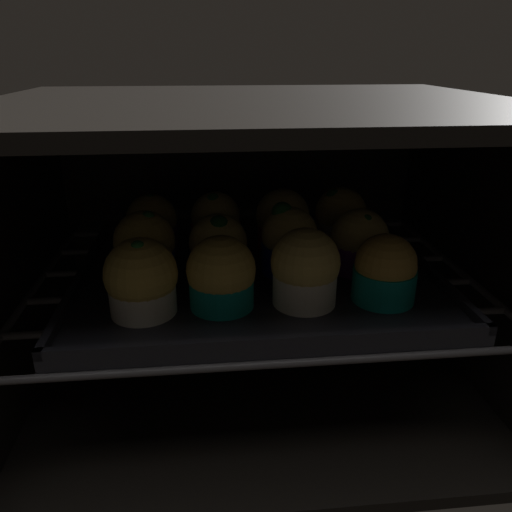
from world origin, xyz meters
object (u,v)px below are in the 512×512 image
object	(u,v)px
muffin_row1_col2	(289,241)
muffin_row2_col0	(152,225)
muffin_row1_col0	(145,248)
muffin_row1_col3	(359,243)
muffin_row0_col3	(385,272)
muffin_row1_col1	(218,248)
muffin_row0_col0	(141,280)
muffin_row2_col3	(340,218)
baking_tray	(256,276)
muffin_row2_col2	(283,221)
muffin_row2_col1	(216,223)
muffin_row0_col2	(305,270)
muffin_row0_col1	(221,276)

from	to	relation	value
muffin_row1_col2	muffin_row2_col0	distance (cm)	19.27
muffin_row1_col0	muffin_row1_col3	world-z (taller)	muffin_row1_col0
muffin_row0_col3	muffin_row1_col1	world-z (taller)	muffin_row1_col1
muffin_row1_col0	muffin_row0_col0	bearing A→B (deg)	-86.78
muffin_row2_col0	muffin_row1_col0	bearing A→B (deg)	-89.64
muffin_row1_col2	muffin_row0_col0	bearing A→B (deg)	-151.75
muffin_row1_col2	muffin_row2_col3	world-z (taller)	muffin_row1_col2
baking_tray	muffin_row1_col2	size ratio (longest dim) A/B	4.89
muffin_row0_col0	muffin_row2_col3	bearing A→B (deg)	34.46
muffin_row0_col0	muffin_row1_col0	xyz separation A→B (cm)	(-0.48, 8.49, 0.19)
muffin_row0_col0	muffin_row1_col1	bearing A→B (deg)	46.66
muffin_row1_col1	muffin_row2_col2	distance (cm)	12.45
baking_tray	muffin_row1_col2	xyz separation A→B (cm)	(4.05, 0.19, 4.35)
muffin_row2_col1	muffin_row1_col1	bearing A→B (deg)	-89.60
baking_tray	muffin_row2_col0	world-z (taller)	muffin_row2_col0
baking_tray	muffin_row2_col1	xyz separation A→B (cm)	(-4.60, 8.74, 4.13)
muffin_row1_col2	muffin_row2_col1	bearing A→B (deg)	135.32
muffin_row0_col2	muffin_row0_col3	size ratio (longest dim) A/B	1.12
muffin_row0_col1	muffin_row2_col1	xyz separation A→B (cm)	(-0.09, 16.94, 0.09)
muffin_row0_col3	muffin_row2_col0	bearing A→B (deg)	146.28
baking_tray	muffin_row2_col0	xyz separation A→B (cm)	(-13.13, 8.94, 4.03)
muffin_row2_col2	muffin_row2_col0	bearing A→B (deg)	178.09
baking_tray	muffin_row0_col2	bearing A→B (deg)	-62.56
muffin_row1_col2	muffin_row2_col0	xyz separation A→B (cm)	(-17.17, 8.74, -0.32)
muffin_row0_col0	muffin_row1_col3	world-z (taller)	muffin_row0_col0
muffin_row0_col3	muffin_row2_col2	xyz separation A→B (cm)	(-8.50, 16.85, 0.41)
muffin_row0_col2	muffin_row2_col2	bearing A→B (deg)	89.47
muffin_row0_col3	muffin_row2_col3	xyz separation A→B (cm)	(-0.43, 17.03, 0.51)
muffin_row1_col2	muffin_row1_col3	world-z (taller)	muffin_row1_col2
muffin_row0_col0	muffin_row2_col2	distance (cm)	24.18
muffin_row0_col0	muffin_row2_col2	size ratio (longest dim) A/B	1.00
baking_tray	muffin_row2_col2	size ratio (longest dim) A/B	5.23
muffin_row1_col2	muffin_row0_col2	bearing A→B (deg)	-87.99
muffin_row0_col1	muffin_row1_col2	size ratio (longest dim) A/B	0.90
baking_tray	muffin_row1_col0	distance (cm)	13.78
muffin_row0_col3	muffin_row2_col1	xyz separation A→B (cm)	(-17.60, 17.24, 0.31)
muffin_row1_col1	muffin_row2_col0	xyz separation A→B (cm)	(-8.59, 9.15, 0.05)
muffin_row0_col2	muffin_row2_col3	distance (cm)	18.79
muffin_row0_col2	muffin_row0_col0	bearing A→B (deg)	-178.73
muffin_row1_col3	muffin_row2_col3	xyz separation A→B (cm)	(-0.07, 8.84, 0.34)
muffin_row1_col0	muffin_row2_col0	bearing A→B (deg)	90.36
muffin_row0_col3	muffin_row2_col2	size ratio (longest dim) A/B	0.92
muffin_row0_col0	muffin_row0_col3	size ratio (longest dim) A/B	1.10
baking_tray	muffin_row2_col3	xyz separation A→B (cm)	(12.57, 8.53, 4.33)
muffin_row2_col1	muffin_row2_col2	distance (cm)	9.11
muffin_row2_col1	muffin_row2_col2	xyz separation A→B (cm)	(9.10, -0.39, 0.11)
muffin_row0_col0	muffin_row0_col2	size ratio (longest dim) A/B	0.98
baking_tray	muffin_row0_col3	world-z (taller)	muffin_row0_col3
muffin_row1_col1	muffin_row2_col1	distance (cm)	8.95
baking_tray	muffin_row1_col3	xyz separation A→B (cm)	(12.64, -0.31, 3.99)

